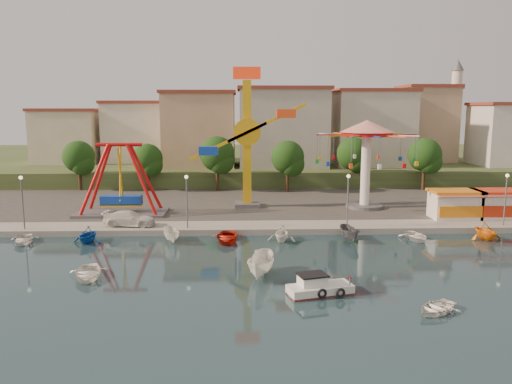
{
  "coord_description": "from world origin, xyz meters",
  "views": [
    {
      "loc": [
        -2.76,
        -35.56,
        12.25
      ],
      "look_at": [
        -1.14,
        14.0,
        4.0
      ],
      "focal_mm": 35.0,
      "sensor_mm": 36.0,
      "label": 1
    }
  ],
  "objects_px": {
    "kamikaze_tower": "(251,143)",
    "van": "(130,219)",
    "wave_swinger": "(366,144)",
    "skiff": "(261,265)",
    "pirate_ship_ride": "(121,181)",
    "cabin_motorboat": "(318,288)",
    "rowboat_a": "(88,273)"
  },
  "relations": [
    {
      "from": "kamikaze_tower",
      "to": "pirate_ship_ride",
      "type": "bearing_deg",
      "value": -166.1
    },
    {
      "from": "pirate_ship_ride",
      "to": "cabin_motorboat",
      "type": "relative_size",
      "value": 2.17
    },
    {
      "from": "kamikaze_tower",
      "to": "van",
      "type": "distance_m",
      "value": 17.18
    },
    {
      "from": "pirate_ship_ride",
      "to": "skiff",
      "type": "distance_m",
      "value": 25.19
    },
    {
      "from": "rowboat_a",
      "to": "skiff",
      "type": "height_order",
      "value": "skiff"
    },
    {
      "from": "pirate_ship_ride",
      "to": "skiff",
      "type": "xyz_separation_m",
      "value": [
        14.84,
        -20.05,
        -3.52
      ]
    },
    {
      "from": "van",
      "to": "cabin_motorboat",
      "type": "bearing_deg",
      "value": -130.9
    },
    {
      "from": "van",
      "to": "wave_swinger",
      "type": "bearing_deg",
      "value": -65.21
    },
    {
      "from": "rowboat_a",
      "to": "kamikaze_tower",
      "type": "bearing_deg",
      "value": 49.7
    },
    {
      "from": "kamikaze_tower",
      "to": "wave_swinger",
      "type": "relative_size",
      "value": 1.42
    },
    {
      "from": "kamikaze_tower",
      "to": "van",
      "type": "relative_size",
      "value": 3.17
    },
    {
      "from": "skiff",
      "to": "kamikaze_tower",
      "type": "bearing_deg",
      "value": 103.81
    },
    {
      "from": "kamikaze_tower",
      "to": "wave_swinger",
      "type": "bearing_deg",
      "value": -4.02
    },
    {
      "from": "skiff",
      "to": "van",
      "type": "xyz_separation_m",
      "value": [
        -12.72,
        14.18,
        0.48
      ]
    },
    {
      "from": "rowboat_a",
      "to": "van",
      "type": "height_order",
      "value": "van"
    },
    {
      "from": "kamikaze_tower",
      "to": "van",
      "type": "bearing_deg",
      "value": -142.83
    },
    {
      "from": "pirate_ship_ride",
      "to": "cabin_motorboat",
      "type": "height_order",
      "value": "pirate_ship_ride"
    },
    {
      "from": "wave_swinger",
      "to": "skiff",
      "type": "relative_size",
      "value": 2.55
    },
    {
      "from": "cabin_motorboat",
      "to": "wave_swinger",
      "type": "bearing_deg",
      "value": 54.98
    },
    {
      "from": "wave_swinger",
      "to": "skiff",
      "type": "height_order",
      "value": "wave_swinger"
    },
    {
      "from": "wave_swinger",
      "to": "van",
      "type": "height_order",
      "value": "wave_swinger"
    },
    {
      "from": "wave_swinger",
      "to": "skiff",
      "type": "distance_m",
      "value": 27.33
    },
    {
      "from": "pirate_ship_ride",
      "to": "rowboat_a",
      "type": "height_order",
      "value": "pirate_ship_ride"
    },
    {
      "from": "pirate_ship_ride",
      "to": "wave_swinger",
      "type": "relative_size",
      "value": 0.86
    },
    {
      "from": "cabin_motorboat",
      "to": "rowboat_a",
      "type": "xyz_separation_m",
      "value": [
        -16.42,
        3.75,
        -0.0
      ]
    },
    {
      "from": "rowboat_a",
      "to": "van",
      "type": "xyz_separation_m",
      "value": [
        0.04,
        14.15,
        0.95
      ]
    },
    {
      "from": "pirate_ship_ride",
      "to": "van",
      "type": "bearing_deg",
      "value": -70.11
    },
    {
      "from": "kamikaze_tower",
      "to": "van",
      "type": "xyz_separation_m",
      "value": [
        -12.51,
        -9.49,
        -6.95
      ]
    },
    {
      "from": "pirate_ship_ride",
      "to": "kamikaze_tower",
      "type": "xyz_separation_m",
      "value": [
        14.64,
        3.62,
        3.91
      ]
    },
    {
      "from": "wave_swinger",
      "to": "skiff",
      "type": "bearing_deg",
      "value": -120.39
    },
    {
      "from": "cabin_motorboat",
      "to": "skiff",
      "type": "xyz_separation_m",
      "value": [
        -3.66,
        3.72,
        0.47
      ]
    },
    {
      "from": "skiff",
      "to": "van",
      "type": "height_order",
      "value": "van"
    }
  ]
}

